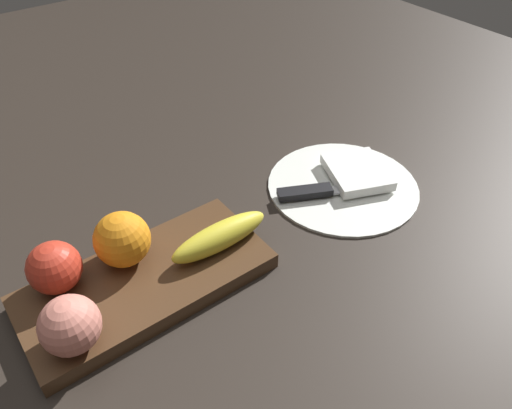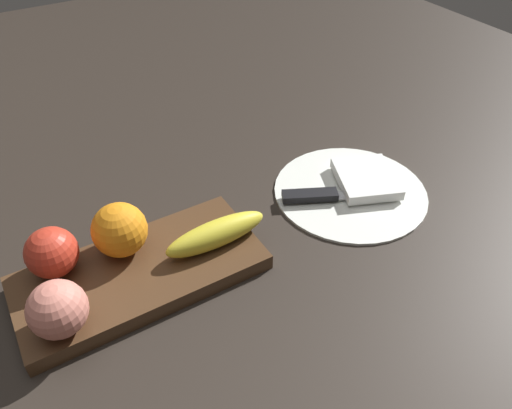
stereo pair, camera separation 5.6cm
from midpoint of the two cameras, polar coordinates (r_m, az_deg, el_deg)
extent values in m
plane|color=#2B241E|center=(0.71, -15.55, -8.76)|extent=(2.40, 2.40, 0.00)
cube|color=#4D321E|center=(0.70, -14.74, -8.61)|extent=(0.33, 0.15, 0.02)
sphere|color=red|center=(0.69, -24.36, -6.70)|extent=(0.07, 0.07, 0.07)
ellipsoid|color=yellow|center=(0.69, -6.49, -3.74)|extent=(0.15, 0.04, 0.04)
sphere|color=orange|center=(0.69, -17.69, -4.06)|extent=(0.08, 0.08, 0.08)
sphere|color=#D87E6D|center=(0.62, -23.11, -12.75)|extent=(0.07, 0.07, 0.07)
cylinder|color=white|center=(0.85, 8.11, 2.20)|extent=(0.25, 0.25, 0.01)
cube|color=white|center=(0.86, 9.73, 3.64)|extent=(0.13, 0.14, 0.02)
cube|color=silver|center=(0.83, 7.68, 1.62)|extent=(0.14, 0.08, 0.00)
cube|color=black|center=(0.81, 3.65, 1.39)|extent=(0.09, 0.06, 0.01)
camera|label=1|loc=(0.03, -92.21, -1.87)|focal=34.81mm
camera|label=2|loc=(0.03, 87.79, 1.87)|focal=34.81mm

